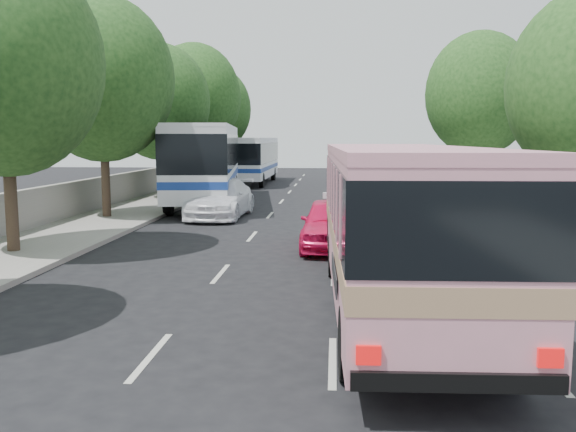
# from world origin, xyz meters

# --- Properties ---
(ground) EXTENTS (120.00, 120.00, 0.00)m
(ground) POSITION_xyz_m (0.00, 0.00, 0.00)
(ground) COLOR black
(ground) RESTS_ON ground
(sidewalk_left) EXTENTS (4.00, 90.00, 0.15)m
(sidewalk_left) POSITION_xyz_m (-8.50, 20.00, 0.07)
(sidewalk_left) COLOR #9E998E
(sidewalk_left) RESTS_ON ground
(sidewalk_right) EXTENTS (4.00, 90.00, 0.12)m
(sidewalk_right) POSITION_xyz_m (8.50, 20.00, 0.06)
(sidewalk_right) COLOR #9E998E
(sidewalk_right) RESTS_ON ground
(low_wall) EXTENTS (0.30, 90.00, 1.50)m
(low_wall) POSITION_xyz_m (-10.30, 20.00, 0.90)
(low_wall) COLOR #9E998E
(low_wall) RESTS_ON sidewalk_left
(tree_left_b) EXTENTS (5.70, 5.70, 8.88)m
(tree_left_b) POSITION_xyz_m (-8.42, 5.94, 5.82)
(tree_left_b) COLOR #38281E
(tree_left_b) RESTS_ON ground
(tree_left_c) EXTENTS (6.00, 6.00, 9.35)m
(tree_left_c) POSITION_xyz_m (-8.62, 13.94, 6.12)
(tree_left_c) COLOR #38281E
(tree_left_c) RESTS_ON ground
(tree_left_d) EXTENTS (5.52, 5.52, 8.60)m
(tree_left_d) POSITION_xyz_m (-8.52, 21.94, 5.63)
(tree_left_d) COLOR #38281E
(tree_left_d) RESTS_ON ground
(tree_left_e) EXTENTS (6.30, 6.30, 9.82)m
(tree_left_e) POSITION_xyz_m (-8.42, 29.94, 6.43)
(tree_left_e) COLOR #38281E
(tree_left_e) RESTS_ON ground
(tree_left_f) EXTENTS (5.88, 5.88, 9.16)m
(tree_left_f) POSITION_xyz_m (-8.62, 37.94, 6.00)
(tree_left_f) COLOR #38281E
(tree_left_f) RESTS_ON ground
(tree_right_far) EXTENTS (6.00, 6.00, 9.35)m
(tree_right_far) POSITION_xyz_m (9.08, 23.94, 6.12)
(tree_right_far) COLOR #38281E
(tree_right_far) RESTS_ON ground
(pink_bus) EXTENTS (2.98, 10.43, 3.30)m
(pink_bus) POSITION_xyz_m (2.27, 0.87, 2.06)
(pink_bus) COLOR pink
(pink_bus) RESTS_ON ground
(pink_taxi) EXTENTS (1.92, 4.66, 1.58)m
(pink_taxi) POSITION_xyz_m (0.92, 7.95, 0.79)
(pink_taxi) COLOR #ED1453
(pink_taxi) RESTS_ON ground
(white_pickup) EXTENTS (2.54, 5.68, 1.62)m
(white_pickup) POSITION_xyz_m (-3.98, 15.17, 0.81)
(white_pickup) COLOR white
(white_pickup) RESTS_ON ground
(tour_coach_front) EXTENTS (4.66, 13.94, 4.09)m
(tour_coach_front) POSITION_xyz_m (-5.76, 20.47, 2.46)
(tour_coach_front) COLOR white
(tour_coach_front) RESTS_ON ground
(tour_coach_rear) EXTENTS (2.58, 11.68, 3.49)m
(tour_coach_rear) POSITION_xyz_m (-5.18, 35.29, 2.10)
(tour_coach_rear) COLOR white
(tour_coach_rear) RESTS_ON ground
(taxi_roof_sign) EXTENTS (0.55, 0.19, 0.18)m
(taxi_roof_sign) POSITION_xyz_m (0.92, 7.95, 1.67)
(taxi_roof_sign) COLOR silver
(taxi_roof_sign) RESTS_ON pink_taxi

